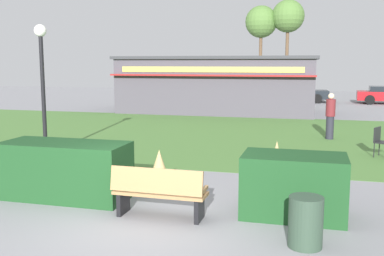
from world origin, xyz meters
TOP-DOWN VIEW (x-y plane):
  - ground_plane at (0.00, 0.00)m, footprint 80.00×80.00m
  - lawn_patch at (0.00, 10.15)m, footprint 36.00×12.00m
  - park_bench at (0.22, 0.48)m, footprint 1.71×0.55m
  - hedge_left at (-2.06, 1.16)m, footprint 2.63×1.10m
  - hedge_right at (2.55, 1.23)m, footprint 1.84×1.10m
  - ornamental_grass_behind_left at (2.15, 2.34)m, footprint 0.59×0.59m
  - ornamental_grass_behind_right at (-0.34, 2.13)m, footprint 0.62×0.62m
  - lamppost_mid at (-4.92, 4.88)m, footprint 0.36×0.36m
  - trash_bin at (2.79, -0.16)m, footprint 0.52×0.52m
  - food_kiosk at (-2.39, 18.32)m, footprint 10.98×5.30m
  - cafe_chair_east at (4.82, 7.23)m, footprint 0.60×0.60m
  - person_strolling at (3.48, 10.15)m, footprint 0.34×0.34m
  - parked_car_west_slot at (-3.18, 26.22)m, footprint 4.26×2.17m
  - parked_car_center_slot at (1.74, 26.22)m, footprint 4.35×2.35m
  - tree_left_bg at (0.54, 33.62)m, footprint 2.80×2.80m
  - tree_center_bg at (-1.77, 33.80)m, footprint 2.80×2.80m

SIDE VIEW (x-z plane):
  - ground_plane at x=0.00m, z-range 0.00..0.00m
  - lawn_patch at x=0.00m, z-range 0.00..0.01m
  - trash_bin at x=2.79m, z-range 0.00..0.78m
  - ornamental_grass_behind_right at x=-0.34m, z-range 0.00..0.92m
  - park_bench at x=0.22m, z-range 0.01..0.96m
  - cafe_chair_east at x=4.82m, z-range 0.08..0.97m
  - hedge_right at x=2.55m, z-range 0.00..1.14m
  - hedge_left at x=-2.06m, z-range 0.00..1.16m
  - ornamental_grass_behind_left at x=2.15m, z-range 0.00..1.19m
  - parked_car_west_slot at x=-3.18m, z-range 0.04..1.24m
  - parked_car_center_slot at x=1.74m, z-range 0.04..1.24m
  - person_strolling at x=3.48m, z-range 0.02..1.71m
  - food_kiosk at x=-2.39m, z-range 0.01..3.14m
  - lamppost_mid at x=-4.92m, z-range 0.52..4.41m
  - tree_center_bg at x=-1.77m, z-range 2.42..10.19m
  - tree_left_bg at x=0.54m, z-range 2.61..10.79m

